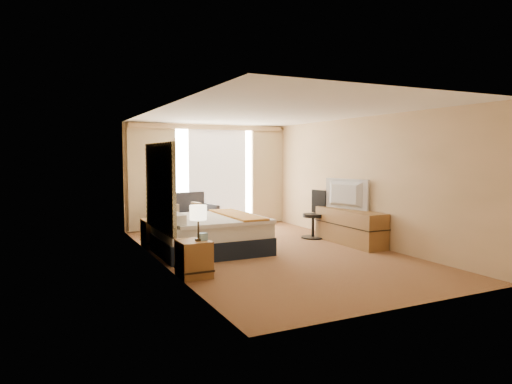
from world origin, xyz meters
name	(u,v)px	position (x,y,z in m)	size (l,w,h in m)	color
floor	(271,252)	(0.00, 0.00, 0.00)	(4.20, 7.00, 0.02)	#532417
ceiling	(272,113)	(0.00, 0.00, 2.60)	(4.20, 7.00, 0.02)	white
wall_back	(208,176)	(0.00, 3.50, 1.30)	(4.20, 0.02, 2.60)	#DFB588
wall_front	(410,199)	(0.00, -3.50, 1.30)	(4.20, 0.02, 2.60)	#DFB588
wall_left	(160,186)	(-2.10, 0.00, 1.30)	(0.02, 7.00, 2.60)	#DFB588
wall_right	(361,180)	(2.10, 0.00, 1.30)	(0.02, 7.00, 2.60)	#DFB588
headboard	(160,187)	(-2.06, 0.20, 1.28)	(0.06, 1.85, 1.50)	black
nightstand_left	(194,258)	(-1.87, -1.05, 0.28)	(0.45, 0.52, 0.55)	brown
nightstand_right	(154,233)	(-1.87, 1.45, 0.28)	(0.45, 0.52, 0.55)	brown
media_dresser	(350,227)	(1.83, 0.00, 0.35)	(0.50, 1.80, 0.70)	brown
window	(217,175)	(0.25, 3.47, 1.32)	(2.30, 0.02, 2.30)	silver
curtains	(209,172)	(0.00, 3.39, 1.41)	(4.12, 0.19, 2.56)	#CDB690
bed	(209,234)	(-1.06, 0.53, 0.35)	(1.95, 1.78, 0.95)	black
loveseat	(185,218)	(-0.75, 3.04, 0.30)	(1.59, 1.08, 0.91)	#53171D
floor_lamp	(165,181)	(-1.15, 3.30, 1.20)	(0.21, 0.21, 1.69)	black
desk_chair	(315,217)	(1.55, 0.89, 0.47)	(0.51, 0.51, 1.05)	black
lamp_left	(198,213)	(-1.82, -1.13, 0.96)	(0.25, 0.25, 0.53)	black
lamp_right	(153,198)	(-1.87, 1.51, 0.98)	(0.26, 0.26, 0.55)	black
tissue_box	(202,237)	(-1.75, -1.11, 0.60)	(0.12, 0.12, 0.11)	#83B1CB
telephone	(157,218)	(-1.83, 1.40, 0.58)	(0.17, 0.13, 0.07)	black
television	(343,194)	(1.78, 0.18, 1.01)	(1.09, 0.14, 0.63)	black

